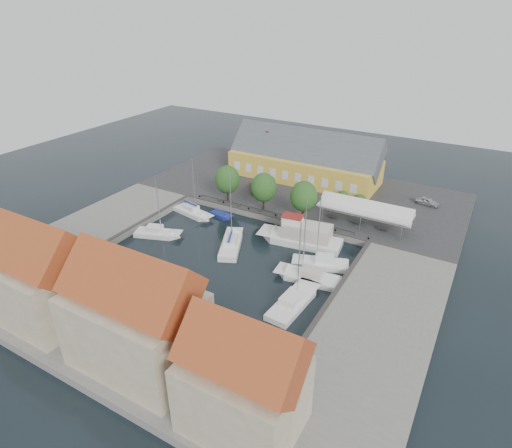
{
  "coord_description": "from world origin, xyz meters",
  "views": [
    {
      "loc": [
        28.51,
        -43.77,
        31.52
      ],
      "look_at": [
        0.0,
        6.0,
        1.5
      ],
      "focal_mm": 30.0,
      "sensor_mm": 36.0,
      "label": 1
    }
  ],
  "objects_px": {
    "warehouse": "(302,160)",
    "launch_nw": "(221,216)",
    "east_boat_c": "(293,303)",
    "trawler": "(303,237)",
    "launch_sw": "(109,263)",
    "car_red": "(255,187)",
    "east_boat_a": "(322,264)",
    "car_silver": "(427,201)",
    "tent_canopy": "(365,210)",
    "west_boat_c": "(157,234)",
    "west_boat_a": "(193,213)",
    "east_boat_b": "(309,278)",
    "center_sailboat": "(231,245)"
  },
  "relations": [
    {
      "from": "warehouse",
      "to": "launch_nw",
      "type": "height_order",
      "value": "warehouse"
    },
    {
      "from": "east_boat_c",
      "to": "trawler",
      "type": "bearing_deg",
      "value": 109.99
    },
    {
      "from": "launch_sw",
      "to": "car_red",
      "type": "bearing_deg",
      "value": 78.96
    },
    {
      "from": "east_boat_a",
      "to": "launch_sw",
      "type": "xyz_separation_m",
      "value": [
        -25.15,
        -13.69,
        -0.17
      ]
    },
    {
      "from": "car_silver",
      "to": "car_red",
      "type": "height_order",
      "value": "car_red"
    },
    {
      "from": "east_boat_c",
      "to": "tent_canopy",
      "type": "bearing_deg",
      "value": 85.96
    },
    {
      "from": "trawler",
      "to": "west_boat_c",
      "type": "height_order",
      "value": "west_boat_c"
    },
    {
      "from": "tent_canopy",
      "to": "car_red",
      "type": "relative_size",
      "value": 3.4
    },
    {
      "from": "tent_canopy",
      "to": "east_boat_c",
      "type": "bearing_deg",
      "value": -94.04
    },
    {
      "from": "tent_canopy",
      "to": "west_boat_a",
      "type": "xyz_separation_m",
      "value": [
        -26.22,
        -8.29,
        -3.41
      ]
    },
    {
      "from": "car_red",
      "to": "east_boat_b",
      "type": "bearing_deg",
      "value": -79.77
    },
    {
      "from": "warehouse",
      "to": "car_silver",
      "type": "height_order",
      "value": "warehouse"
    },
    {
      "from": "warehouse",
      "to": "car_red",
      "type": "relative_size",
      "value": 6.94
    },
    {
      "from": "trawler",
      "to": "launch_sw",
      "type": "bearing_deg",
      "value": -138.66
    },
    {
      "from": "east_boat_a",
      "to": "center_sailboat",
      "type": "bearing_deg",
      "value": -171.5
    },
    {
      "from": "warehouse",
      "to": "east_boat_a",
      "type": "height_order",
      "value": "warehouse"
    },
    {
      "from": "east_boat_b",
      "to": "west_boat_c",
      "type": "bearing_deg",
      "value": -178.11
    },
    {
      "from": "east_boat_b",
      "to": "car_silver",
      "type": "bearing_deg",
      "value": 72.49
    },
    {
      "from": "warehouse",
      "to": "launch_nw",
      "type": "relative_size",
      "value": 6.42
    },
    {
      "from": "trawler",
      "to": "west_boat_c",
      "type": "bearing_deg",
      "value": -156.21
    },
    {
      "from": "car_silver",
      "to": "launch_sw",
      "type": "bearing_deg",
      "value": 149.29
    },
    {
      "from": "west_boat_a",
      "to": "center_sailboat",
      "type": "bearing_deg",
      "value": -27.4
    },
    {
      "from": "car_red",
      "to": "west_boat_a",
      "type": "relative_size",
      "value": 0.39
    },
    {
      "from": "car_silver",
      "to": "car_red",
      "type": "xyz_separation_m",
      "value": [
        -28.18,
        -9.23,
        0.02
      ]
    },
    {
      "from": "tent_canopy",
      "to": "east_boat_b",
      "type": "xyz_separation_m",
      "value": [
        -2.0,
        -15.96,
        -3.42
      ]
    },
    {
      "from": "car_red",
      "to": "west_boat_a",
      "type": "bearing_deg",
      "value": -147.78
    },
    {
      "from": "car_red",
      "to": "east_boat_a",
      "type": "xyz_separation_m",
      "value": [
        19.42,
        -15.65,
        -1.41
      ]
    },
    {
      "from": "trawler",
      "to": "launch_nw",
      "type": "distance_m",
      "value": 15.39
    },
    {
      "from": "launch_sw",
      "to": "launch_nw",
      "type": "height_order",
      "value": "launch_sw"
    },
    {
      "from": "launch_nw",
      "to": "east_boat_b",
      "type": "bearing_deg",
      "value": -25.7
    },
    {
      "from": "east_boat_a",
      "to": "launch_nw",
      "type": "xyz_separation_m",
      "value": [
        -20.04,
        5.76,
        -0.17
      ]
    },
    {
      "from": "car_silver",
      "to": "west_boat_a",
      "type": "distance_m",
      "value": 39.33
    },
    {
      "from": "trawler",
      "to": "east_boat_c",
      "type": "bearing_deg",
      "value": -70.01
    },
    {
      "from": "east_boat_b",
      "to": "launch_nw",
      "type": "bearing_deg",
      "value": 154.3
    },
    {
      "from": "tent_canopy",
      "to": "west_boat_a",
      "type": "distance_m",
      "value": 27.71
    },
    {
      "from": "east_boat_a",
      "to": "east_boat_c",
      "type": "height_order",
      "value": "east_boat_c"
    },
    {
      "from": "tent_canopy",
      "to": "east_boat_b",
      "type": "height_order",
      "value": "east_boat_b"
    },
    {
      "from": "launch_sw",
      "to": "launch_nw",
      "type": "xyz_separation_m",
      "value": [
        5.1,
        19.45,
        -0.0
      ]
    },
    {
      "from": "car_red",
      "to": "launch_nw",
      "type": "relative_size",
      "value": 0.93
    },
    {
      "from": "trawler",
      "to": "center_sailboat",
      "type": "bearing_deg",
      "value": -143.49
    },
    {
      "from": "warehouse",
      "to": "launch_sw",
      "type": "bearing_deg",
      "value": -104.5
    },
    {
      "from": "east_boat_a",
      "to": "trawler",
      "type": "bearing_deg",
      "value": 138.2
    },
    {
      "from": "center_sailboat",
      "to": "east_boat_b",
      "type": "relative_size",
      "value": 1.03
    },
    {
      "from": "trawler",
      "to": "west_boat_c",
      "type": "xyz_separation_m",
      "value": [
        -19.99,
        -8.81,
        -0.76
      ]
    },
    {
      "from": "center_sailboat",
      "to": "launch_nw",
      "type": "distance_m",
      "value": 10.35
    },
    {
      "from": "east_boat_b",
      "to": "west_boat_c",
      "type": "height_order",
      "value": "east_boat_b"
    },
    {
      "from": "car_red",
      "to": "west_boat_c",
      "type": "distance_m",
      "value": 20.95
    },
    {
      "from": "tent_canopy",
      "to": "center_sailboat",
      "type": "bearing_deg",
      "value": -136.4
    },
    {
      "from": "center_sailboat",
      "to": "trawler",
      "type": "distance_m",
      "value": 10.47
    },
    {
      "from": "warehouse",
      "to": "tent_canopy",
      "type": "bearing_deg",
      "value": -39.86
    }
  ]
}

